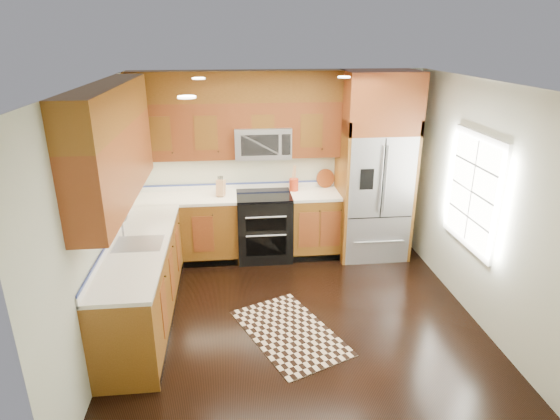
{
  "coord_description": "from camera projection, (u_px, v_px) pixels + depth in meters",
  "views": [
    {
      "loc": [
        -0.68,
        -4.48,
        3.04
      ],
      "look_at": [
        -0.14,
        0.6,
        1.11
      ],
      "focal_mm": 30.0,
      "sensor_mm": 36.0,
      "label": 1
    }
  ],
  "objects": [
    {
      "name": "ground",
      "position": [
        298.0,
        320.0,
        5.3
      ],
      "size": [
        4.0,
        4.0,
        0.0
      ],
      "primitive_type": "plane",
      "color": "black",
      "rests_on": "ground"
    },
    {
      "name": "wall_back",
      "position": [
        279.0,
        163.0,
        6.71
      ],
      "size": [
        4.0,
        0.02,
        2.6
      ],
      "primitive_type": "cube",
      "color": "beige",
      "rests_on": "ground"
    },
    {
      "name": "wall_left",
      "position": [
        100.0,
        221.0,
        4.65
      ],
      "size": [
        0.02,
        4.0,
        2.6
      ],
      "primitive_type": "cube",
      "color": "beige",
      "rests_on": "ground"
    },
    {
      "name": "wall_right",
      "position": [
        483.0,
        206.0,
        5.04
      ],
      "size": [
        0.02,
        4.0,
        2.6
      ],
      "primitive_type": "cube",
      "color": "beige",
      "rests_on": "ground"
    },
    {
      "name": "window",
      "position": [
        473.0,
        191.0,
        5.19
      ],
      "size": [
        0.04,
        1.1,
        1.3
      ],
      "color": "white",
      "rests_on": "ground"
    },
    {
      "name": "base_cabinets",
      "position": [
        191.0,
        254.0,
        5.86
      ],
      "size": [
        2.85,
        3.0,
        0.9
      ],
      "color": "brown",
      "rests_on": "ground"
    },
    {
      "name": "countertop",
      "position": [
        201.0,
        216.0,
        5.82
      ],
      "size": [
        2.86,
        3.01,
        0.04
      ],
      "color": "white",
      "rests_on": "base_cabinets"
    },
    {
      "name": "upper_cabinets",
      "position": [
        190.0,
        126.0,
        5.49
      ],
      "size": [
        2.85,
        3.0,
        1.15
      ],
      "color": "brown",
      "rests_on": "ground"
    },
    {
      "name": "range",
      "position": [
        264.0,
        226.0,
        6.67
      ],
      "size": [
        0.76,
        0.67,
        0.95
      ],
      "color": "black",
      "rests_on": "ground"
    },
    {
      "name": "microwave",
      "position": [
        263.0,
        142.0,
        6.37
      ],
      "size": [
        0.76,
        0.4,
        0.42
      ],
      "color": "#B2B2B7",
      "rests_on": "ground"
    },
    {
      "name": "refrigerator",
      "position": [
        375.0,
        167.0,
        6.49
      ],
      "size": [
        0.98,
        0.75,
        2.6
      ],
      "color": "#B2B2B7",
      "rests_on": "ground"
    },
    {
      "name": "sink_faucet",
      "position": [
        135.0,
        238.0,
        4.99
      ],
      "size": [
        0.54,
        0.44,
        0.37
      ],
      "color": "#B2B2B7",
      "rests_on": "countertop"
    },
    {
      "name": "rug",
      "position": [
        290.0,
        332.0,
        5.08
      ],
      "size": [
        1.28,
        1.57,
        0.01
      ],
      "primitive_type": "cube",
      "rotation": [
        0.0,
        0.0,
        0.41
      ],
      "color": "black",
      "rests_on": "ground"
    },
    {
      "name": "knife_block",
      "position": [
        221.0,
        188.0,
        6.44
      ],
      "size": [
        0.13,
        0.16,
        0.28
      ],
      "color": "tan",
      "rests_on": "countertop"
    },
    {
      "name": "utensil_crock",
      "position": [
        294.0,
        182.0,
        6.65
      ],
      "size": [
        0.14,
        0.14,
        0.37
      ],
      "color": "#AF3015",
      "rests_on": "countertop"
    },
    {
      "name": "cutting_board",
      "position": [
        325.0,
        187.0,
        6.83
      ],
      "size": [
        0.33,
        0.33,
        0.02
      ],
      "primitive_type": "cylinder",
      "rotation": [
        0.0,
        0.0,
        0.21
      ],
      "color": "brown",
      "rests_on": "countertop"
    }
  ]
}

